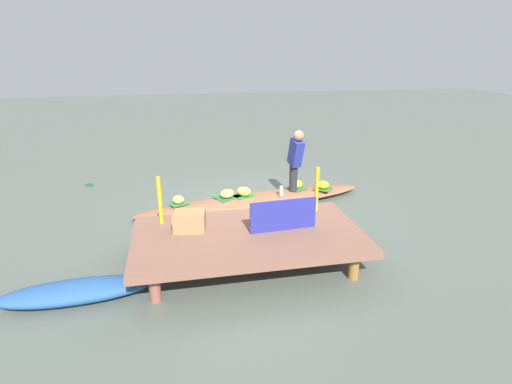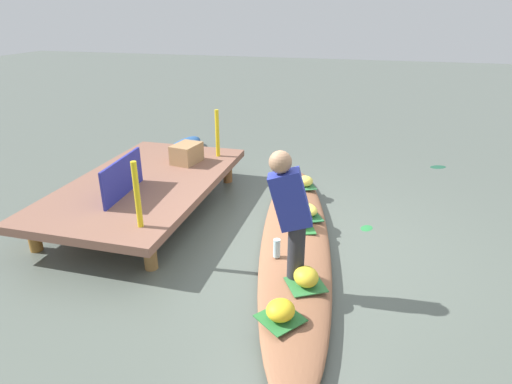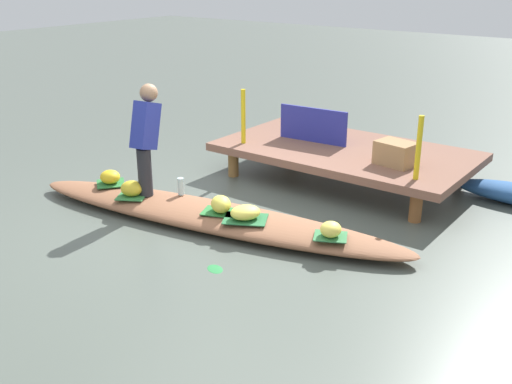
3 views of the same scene
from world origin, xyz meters
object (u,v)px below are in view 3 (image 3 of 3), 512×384
at_px(banana_bunch_1, 132,188).
at_px(banana_bunch_0, 110,177).
at_px(banana_bunch_2, 245,212).
at_px(banana_bunch_3, 331,229).
at_px(market_banner, 313,125).
at_px(vendor_boat, 209,215).
at_px(banana_bunch_4, 221,204).
at_px(vendor_person, 146,134).
at_px(water_bottle, 181,186).
at_px(produce_crate, 396,153).

bearing_deg(banana_bunch_1, banana_bunch_0, 166.11).
bearing_deg(banana_bunch_2, banana_bunch_3, 9.33).
bearing_deg(market_banner, vendor_boat, -94.22).
bearing_deg(banana_bunch_0, banana_bunch_4, 3.55).
height_order(banana_bunch_2, banana_bunch_3, banana_bunch_3).
xyz_separation_m(vendor_person, water_bottle, (0.32, 0.18, -0.61)).
bearing_deg(water_bottle, produce_crate, 44.09).
distance_m(banana_bunch_0, vendor_person, 0.87).
bearing_deg(banana_bunch_2, vendor_boat, 177.22).
relative_size(market_banner, produce_crate, 2.20).
bearing_deg(banana_bunch_1, market_banner, 68.71).
relative_size(vendor_boat, banana_bunch_2, 14.46).
relative_size(banana_bunch_4, market_banner, 0.29).
relative_size(banana_bunch_2, vendor_person, 0.25).
xyz_separation_m(banana_bunch_0, banana_bunch_4, (1.64, 0.10, 0.01)).
relative_size(vendor_person, water_bottle, 6.28).
height_order(vendor_boat, banana_bunch_4, banana_bunch_4).
bearing_deg(banana_bunch_3, vendor_person, -174.86).
bearing_deg(banana_bunch_3, water_bottle, -179.41).
bearing_deg(vendor_person, vendor_boat, 5.39).
relative_size(banana_bunch_4, vendor_person, 0.22).
xyz_separation_m(banana_bunch_4, produce_crate, (1.10, 1.89, 0.30)).
relative_size(water_bottle, market_banner, 0.20).
bearing_deg(banana_bunch_4, banana_bunch_1, -168.43).
relative_size(banana_bunch_1, water_bottle, 1.27).
bearing_deg(banana_bunch_2, market_banner, 103.55).
xyz_separation_m(vendor_boat, banana_bunch_0, (-1.44, -0.13, 0.18)).
bearing_deg(vendor_person, produce_crate, 42.29).
height_order(banana_bunch_1, vendor_person, vendor_person).
xyz_separation_m(vendor_boat, banana_bunch_2, (0.52, -0.03, 0.17)).
xyz_separation_m(banana_bunch_2, water_bottle, (-1.03, 0.13, 0.02)).
height_order(banana_bunch_3, water_bottle, water_bottle).
bearing_deg(produce_crate, banana_bunch_3, -85.32).
bearing_deg(produce_crate, banana_bunch_2, -112.49).
bearing_deg(produce_crate, market_banner, 168.66).
distance_m(banana_bunch_4, produce_crate, 2.21).
xyz_separation_m(banana_bunch_0, water_bottle, (0.93, 0.24, 0.01)).
xyz_separation_m(banana_bunch_0, banana_bunch_2, (1.96, 0.11, -0.01)).
bearing_deg(banana_bunch_0, banana_bunch_1, -13.89).
distance_m(vendor_boat, banana_bunch_3, 1.46).
bearing_deg(banana_bunch_1, produce_crate, 43.61).
bearing_deg(banana_bunch_0, banana_bunch_3, 5.11).
xyz_separation_m(banana_bunch_0, banana_bunch_1, (0.52, -0.13, 0.01)).
bearing_deg(banana_bunch_2, vendor_person, -177.77).
distance_m(banana_bunch_4, market_banner, 2.19).
xyz_separation_m(banana_bunch_2, market_banner, (-0.52, 2.15, 0.40)).
relative_size(banana_bunch_4, water_bottle, 1.41).
bearing_deg(banana_bunch_2, water_bottle, 172.71).
distance_m(vendor_boat, banana_bunch_4, 0.28).
xyz_separation_m(vendor_boat, banana_bunch_3, (1.45, 0.13, 0.17)).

